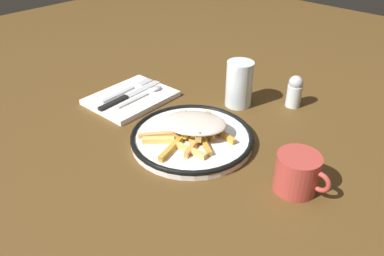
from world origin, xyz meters
The scene contains 10 objects.
ground_plane centered at (0.00, 0.00, 0.00)m, with size 2.60×2.60×0.00m, color #533919.
plate centered at (0.00, 0.00, 0.01)m, with size 0.27×0.27×0.02m.
fries_heap centered at (0.00, 0.00, 0.04)m, with size 0.18×0.21×0.04m.
napkin centered at (-0.25, 0.03, 0.01)m, with size 0.17×0.21×0.01m, color white.
fork centered at (-0.28, 0.04, 0.02)m, with size 0.03×0.18×0.00m.
knife centered at (-0.25, 0.01, 0.02)m, with size 0.03×0.21×0.01m.
spoon centered at (-0.23, 0.07, 0.02)m, with size 0.02×0.15×0.01m.
water_glass centered at (-0.03, 0.21, 0.06)m, with size 0.07×0.07×0.12m, color silver.
coffee_mug centered at (0.25, 0.02, 0.04)m, with size 0.11×0.08×0.07m.
salt_shaker centered at (0.08, 0.30, 0.04)m, with size 0.04×0.04×0.08m.
Camera 1 is at (0.47, -0.51, 0.48)m, focal length 35.28 mm.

